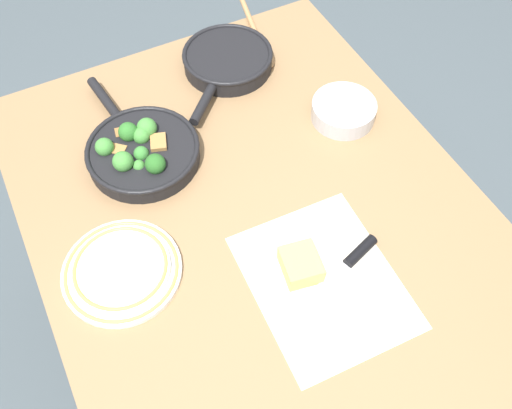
{
  "coord_description": "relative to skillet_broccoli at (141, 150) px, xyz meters",
  "views": [
    {
      "loc": [
        0.63,
        -0.32,
        1.8
      ],
      "look_at": [
        0.0,
        0.0,
        0.78
      ],
      "focal_mm": 40.0,
      "sensor_mm": 36.0,
      "label": 1
    }
  ],
  "objects": [
    {
      "name": "cheese_block",
      "position": [
        0.43,
        0.18,
        -0.01
      ],
      "size": [
        0.1,
        0.09,
        0.05
      ],
      "color": "#E0C15B",
      "rests_on": "dining_table_red"
    },
    {
      "name": "ground_plane",
      "position": [
        0.25,
        0.17,
        -0.78
      ],
      "size": [
        14.0,
        14.0,
        0.0
      ],
      "primitive_type": "plane",
      "color": "#424C51"
    },
    {
      "name": "dinner_plate_stack",
      "position": [
        0.27,
        -0.15,
        -0.01
      ],
      "size": [
        0.25,
        0.25,
        0.03
      ],
      "color": "white",
      "rests_on": "dining_table_red"
    },
    {
      "name": "dining_table_red",
      "position": [
        0.25,
        0.17,
        -0.11
      ],
      "size": [
        1.21,
        0.96,
        0.76
      ],
      "color": "olive",
      "rests_on": "ground_plane"
    },
    {
      "name": "skillet_broccoli",
      "position": [
        0.0,
        0.0,
        0.0
      ],
      "size": [
        0.41,
        0.26,
        0.08
      ],
      "rotation": [
        0.0,
        0.0,
        3.26
      ],
      "color": "black",
      "rests_on": "dining_table_red"
    },
    {
      "name": "skillet_eggs",
      "position": [
        -0.19,
        0.31,
        -0.0
      ],
      "size": [
        0.3,
        0.3,
        0.05
      ],
      "rotation": [
        0.0,
        0.0,
        5.5
      ],
      "color": "black",
      "rests_on": "dining_table_red"
    },
    {
      "name": "parchment_sheet",
      "position": [
        0.47,
        0.21,
        -0.03
      ],
      "size": [
        0.37,
        0.3,
        0.0
      ],
      "color": "silver",
      "rests_on": "dining_table_red"
    },
    {
      "name": "wooden_spoon",
      "position": [
        -0.26,
        0.43,
        -0.02
      ],
      "size": [
        0.35,
        0.1,
        0.02
      ],
      "rotation": [
        0.0,
        0.0,
        6.07
      ],
      "color": "#A87A4C",
      "rests_on": "dining_table_red"
    },
    {
      "name": "prep_bowl_steel",
      "position": [
        0.1,
        0.49,
        -0.01
      ],
      "size": [
        0.16,
        0.16,
        0.05
      ],
      "color": "#B7B7BC",
      "rests_on": "dining_table_red"
    },
    {
      "name": "grater_knife",
      "position": [
        0.47,
        0.27,
        -0.02
      ],
      "size": [
        0.1,
        0.25,
        0.02
      ],
      "rotation": [
        0.0,
        0.0,
        5.03
      ],
      "color": "silver",
      "rests_on": "dining_table_red"
    }
  ]
}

